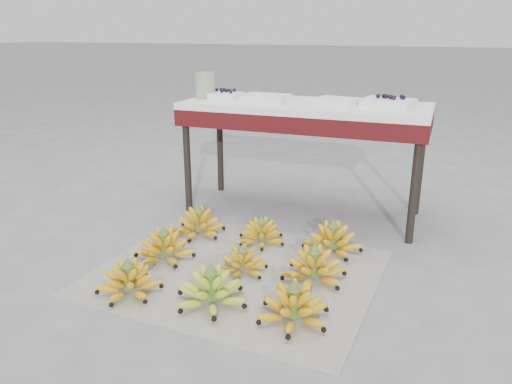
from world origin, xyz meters
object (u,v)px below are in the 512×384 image
(bunch_front_left, at_px, (129,281))
(tray_left, at_px, (266,98))
(bunch_front_center, at_px, (211,290))
(bunch_mid_right, at_px, (314,268))
(bunch_back_right, at_px, (332,241))
(vendor_table, at_px, (305,116))
(newspaper_mat, at_px, (238,272))
(bunch_mid_left, at_px, (164,248))
(glass_jar, at_px, (205,85))
(bunch_front_right, at_px, (293,307))
(bunch_mid_center, at_px, (242,263))
(tray_far_left, at_px, (223,95))
(tray_right, at_px, (337,101))
(tray_far_right, at_px, (388,102))
(bunch_back_left, at_px, (199,224))
(bunch_back_center, at_px, (261,234))

(bunch_front_left, bearing_deg, tray_left, 71.83)
(bunch_front_center, height_order, bunch_mid_right, bunch_front_center)
(bunch_back_right, xyz_separation_m, vendor_table, (-0.30, 0.51, 0.53))
(newspaper_mat, height_order, bunch_mid_left, bunch_mid_left)
(glass_jar, bearing_deg, bunch_back_right, -27.31)
(glass_jar, bearing_deg, bunch_mid_right, -41.21)
(bunch_front_center, height_order, bunch_front_right, bunch_front_center)
(bunch_mid_center, bearing_deg, tray_far_left, 99.09)
(tray_far_left, relative_size, tray_right, 0.97)
(newspaper_mat, height_order, tray_far_right, tray_far_right)
(tray_far_right, bearing_deg, glass_jar, -177.46)
(bunch_front_center, height_order, bunch_back_left, bunch_front_center)
(newspaper_mat, height_order, bunch_mid_right, bunch_mid_right)
(bunch_back_center, relative_size, tray_far_left, 1.33)
(bunch_back_center, bearing_deg, glass_jar, 115.51)
(tray_left, distance_m, tray_right, 0.42)
(bunch_front_left, distance_m, tray_far_left, 1.38)
(bunch_back_center, distance_m, tray_right, 0.87)
(bunch_front_center, distance_m, tray_far_left, 1.41)
(newspaper_mat, relative_size, bunch_mid_center, 4.19)
(bunch_back_right, xyz_separation_m, glass_jar, (-0.93, 0.48, 0.69))
(tray_right, bearing_deg, bunch_mid_center, -104.46)
(bunch_mid_right, height_order, tray_left, tray_left)
(glass_jar, bearing_deg, newspaper_mat, -56.40)
(bunch_back_right, relative_size, tray_far_right, 1.02)
(bunch_back_right, xyz_separation_m, tray_far_left, (-0.82, 0.50, 0.63))
(bunch_mid_right, distance_m, bunch_back_left, 0.78)
(newspaper_mat, relative_size, bunch_back_right, 4.07)
(bunch_mid_left, xyz_separation_m, tray_right, (0.63, 0.88, 0.63))
(bunch_mid_right, distance_m, bunch_back_right, 0.32)
(bunch_mid_right, bearing_deg, bunch_back_right, 73.50)
(bunch_back_left, bearing_deg, bunch_front_left, -100.95)
(bunch_back_right, distance_m, tray_far_right, 0.84)
(newspaper_mat, relative_size, tray_right, 4.88)
(bunch_back_center, bearing_deg, bunch_back_right, -18.41)
(bunch_back_center, xyz_separation_m, vendor_table, (0.07, 0.53, 0.54))
(bunch_front_right, xyz_separation_m, tray_right, (-0.11, 1.17, 0.63))
(newspaper_mat, xyz_separation_m, bunch_front_left, (-0.36, -0.35, 0.06))
(bunch_mid_center, relative_size, bunch_back_left, 0.88)
(bunch_mid_center, height_order, bunch_mid_right, bunch_mid_right)
(bunch_front_center, xyz_separation_m, tray_left, (-0.18, 1.14, 0.63))
(bunch_front_center, xyz_separation_m, bunch_back_left, (-0.38, 0.63, -0.00))
(newspaper_mat, distance_m, bunch_front_left, 0.50)
(bunch_mid_left, xyz_separation_m, bunch_mid_right, (0.74, 0.05, 0.00))
(newspaper_mat, xyz_separation_m, bunch_front_center, (0.01, -0.30, 0.07))
(bunch_mid_left, bearing_deg, tray_far_left, 76.14)
(bunch_mid_right, xyz_separation_m, bunch_back_right, (0.01, 0.32, -0.00))
(bunch_back_center, xyz_separation_m, tray_far_left, (-0.45, 0.53, 0.64))
(glass_jar, bearing_deg, vendor_table, 2.53)
(newspaper_mat, xyz_separation_m, tray_right, (0.25, 0.87, 0.69))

